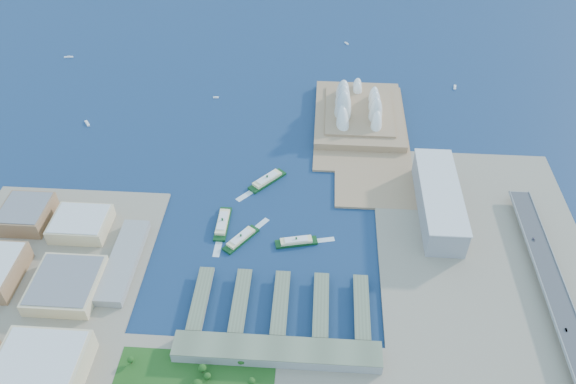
# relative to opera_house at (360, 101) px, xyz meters

# --- Properties ---
(ground) EXTENTS (3000.00, 3000.00, 0.00)m
(ground) POSITION_rel_opera_house_xyz_m (-105.00, -280.00, -32.00)
(ground) COLOR #0F2248
(ground) RESTS_ON ground
(west_land) EXTENTS (220.00, 390.00, 3.00)m
(west_land) POSITION_rel_opera_house_xyz_m (-355.00, -385.00, -30.50)
(west_land) COLOR gray
(west_land) RESTS_ON ground
(east_land) EXTENTS (240.00, 500.00, 3.00)m
(east_land) POSITION_rel_opera_house_xyz_m (135.00, -330.00, -30.50)
(east_land) COLOR gray
(east_land) RESTS_ON ground
(peninsula) EXTENTS (135.00, 220.00, 3.00)m
(peninsula) POSITION_rel_opera_house_xyz_m (2.50, -20.00, -30.50)
(peninsula) COLOR #9C7955
(peninsula) RESTS_ON ground
(opera_house) EXTENTS (134.00, 180.00, 58.00)m
(opera_house) POSITION_rel_opera_house_xyz_m (0.00, 0.00, 0.00)
(opera_house) COLOR white
(opera_house) RESTS_ON peninsula
(toaster_building) EXTENTS (45.00, 155.00, 35.00)m
(toaster_building) POSITION_rel_opera_house_xyz_m (90.00, -200.00, -11.50)
(toaster_building) COLOR gray
(toaster_building) RESTS_ON east_land
(expressway) EXTENTS (26.00, 340.00, 11.85)m
(expressway) POSITION_rel_opera_house_xyz_m (195.00, -340.00, -23.07)
(expressway) COLOR gray
(expressway) RESTS_ON east_land
(west_buildings) EXTENTS (200.00, 280.00, 27.00)m
(west_buildings) POSITION_rel_opera_house_xyz_m (-355.00, -350.00, -15.50)
(west_buildings) COLOR #8C6646
(west_buildings) RESTS_ON west_land
(ferry_wharves) EXTENTS (184.00, 90.00, 9.30)m
(ferry_wharves) POSITION_rel_opera_house_xyz_m (-91.00, -355.00, -27.35)
(ferry_wharves) COLOR #5D674D
(ferry_wharves) RESTS_ON ground
(terminal_building) EXTENTS (200.00, 28.00, 12.00)m
(terminal_building) POSITION_rel_opera_house_xyz_m (-90.00, -415.00, -23.00)
(terminal_building) COLOR gray
(terminal_building) RESTS_ON south_land
(ferry_a) EXTENTS (14.63, 56.29, 10.63)m
(ferry_a) POSITION_rel_opera_house_xyz_m (-170.01, -238.66, -26.69)
(ferry_a) COLOR #0E3915
(ferry_a) RESTS_ON ground
(ferry_b) EXTENTS (48.32, 51.83, 10.69)m
(ferry_b) POSITION_rel_opera_house_xyz_m (-123.79, -155.15, -26.65)
(ferry_b) COLOR #0E3915
(ferry_b) RESTS_ON ground
(ferry_c) EXTENTS (40.34, 48.74, 9.61)m
(ferry_c) POSITION_rel_opera_house_xyz_m (-144.61, -262.70, -27.19)
(ferry_c) COLOR #0E3915
(ferry_c) RESTS_ON ground
(ferry_d) EXTENTS (50.88, 23.04, 9.33)m
(ferry_d) POSITION_rel_opera_house_xyz_m (-79.69, -263.02, -27.34)
(ferry_d) COLOR #0E3915
(ferry_d) RESTS_ON ground
(boat_a) EXTENTS (12.11, 14.88, 2.99)m
(boat_a) POSITION_rel_opera_house_xyz_m (-404.80, -40.04, -30.51)
(boat_a) COLOR white
(boat_a) RESTS_ON ground
(boat_b) EXTENTS (8.84, 3.71, 2.33)m
(boat_b) POSITION_rel_opera_house_xyz_m (-224.58, 44.54, -30.84)
(boat_b) COLOR white
(boat_b) RESTS_ON ground
(boat_c) EXTENTS (6.50, 13.65, 2.96)m
(boat_c) POSITION_rel_opera_house_xyz_m (160.02, 100.39, -30.52)
(boat_c) COLOR white
(boat_c) RESTS_ON ground
(boat_d) EXTENTS (15.53, 5.89, 2.56)m
(boat_d) POSITION_rel_opera_house_xyz_m (-506.34, 159.35, -30.72)
(boat_d) COLOR white
(boat_d) RESTS_ON ground
(boat_e) EXTENTS (8.26, 9.84, 2.42)m
(boat_e) POSITION_rel_opera_house_xyz_m (-14.60, 243.97, -30.79)
(boat_e) COLOR white
(boat_e) RESTS_ON ground
(car_b) EXTENTS (1.41, 4.05, 1.33)m
(car_b) POSITION_rel_opera_house_xyz_m (191.00, -375.91, -16.48)
(car_b) COLOR slate
(car_b) RESTS_ON expressway
(car_c) EXTENTS (1.95, 4.80, 1.39)m
(car_c) POSITION_rel_opera_house_xyz_m (191.00, -254.10, -16.45)
(car_c) COLOR slate
(car_c) RESTS_ON expressway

